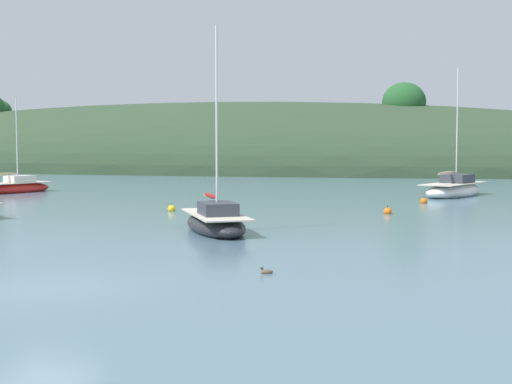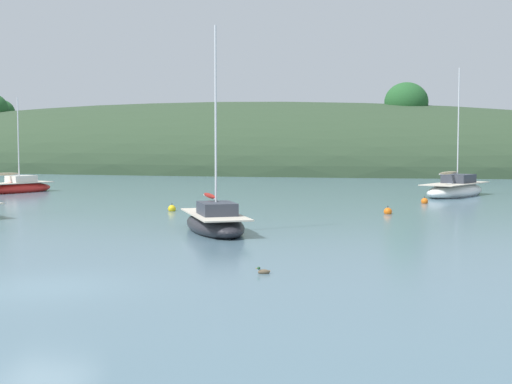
% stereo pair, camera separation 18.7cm
% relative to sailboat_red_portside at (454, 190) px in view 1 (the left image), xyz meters
% --- Properties ---
extents(ground_plane, '(400.00, 400.00, 0.00)m').
position_rel_sailboat_red_portside_xyz_m(ground_plane, '(-9.98, -37.06, -0.46)').
color(ground_plane, slate).
extents(far_shoreline_hill, '(150.00, 36.00, 21.22)m').
position_rel_sailboat_red_portside_xyz_m(far_shoreline_hill, '(-35.19, 42.60, -0.39)').
color(far_shoreline_hill, '#2D422B').
rests_on(far_shoreline_hill, ground).
extents(sailboat_red_portside, '(5.29, 8.22, 9.44)m').
position_rel_sailboat_red_portside_xyz_m(sailboat_red_portside, '(0.00, 0.00, 0.00)').
color(sailboat_red_portside, white).
rests_on(sailboat_red_portside, ground).
extents(sailboat_yellow_far, '(5.09, 6.51, 8.86)m').
position_rel_sailboat_red_portside_xyz_m(sailboat_yellow_far, '(-9.63, -24.58, -0.07)').
color(sailboat_yellow_far, '#232328').
rests_on(sailboat_yellow_far, ground).
extents(sailboat_white_near, '(4.11, 6.69, 7.54)m').
position_rel_sailboat_red_portside_xyz_m(sailboat_white_near, '(-32.62, -5.37, -0.07)').
color(sailboat_white_near, red).
rests_on(sailboat_white_near, ground).
extents(mooring_buoy_outer, '(0.44, 0.44, 0.54)m').
position_rel_sailboat_red_portside_xyz_m(mooring_buoy_outer, '(-3.32, -14.74, -0.34)').
color(mooring_buoy_outer, orange).
rests_on(mooring_buoy_outer, ground).
extents(mooring_buoy_channel, '(0.44, 0.44, 0.54)m').
position_rel_sailboat_red_portside_xyz_m(mooring_buoy_channel, '(-1.79, -7.12, -0.34)').
color(mooring_buoy_channel, orange).
rests_on(mooring_buoy_channel, ground).
extents(mooring_buoy_inner, '(0.44, 0.44, 0.54)m').
position_rel_sailboat_red_portside_xyz_m(mooring_buoy_inner, '(-15.04, -16.40, -0.34)').
color(mooring_buoy_inner, yellow).
rests_on(mooring_buoy_inner, ground).
extents(duck_lone_left, '(0.42, 0.27, 0.24)m').
position_rel_sailboat_red_portside_xyz_m(duck_lone_left, '(-4.98, -33.57, -0.41)').
color(duck_lone_left, brown).
rests_on(duck_lone_left, ground).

